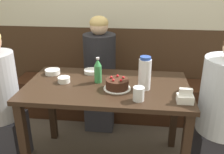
{
  "coord_description": "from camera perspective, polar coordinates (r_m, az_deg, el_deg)",
  "views": [
    {
      "loc": [
        0.25,
        -1.81,
        1.58
      ],
      "look_at": [
        0.04,
        0.05,
        0.82
      ],
      "focal_mm": 40.0,
      "sensor_mm": 36.0,
      "label": 1
    }
  ],
  "objects": [
    {
      "name": "napkin_holder",
      "position": [
        1.78,
        16.38,
        -4.51
      ],
      "size": [
        0.11,
        0.08,
        0.11
      ],
      "color": "white",
      "rests_on": "dining_table"
    },
    {
      "name": "water_pitcher",
      "position": [
        1.9,
        7.48,
        0.84
      ],
      "size": [
        0.1,
        0.1,
        0.26
      ],
      "color": "white",
      "rests_on": "dining_table"
    },
    {
      "name": "glass_water_tall",
      "position": [
        1.74,
        6.1,
        -3.85
      ],
      "size": [
        0.08,
        0.08,
        0.1
      ],
      "color": "silver",
      "rests_on": "dining_table"
    },
    {
      "name": "bowl_soup_white",
      "position": [
        2.07,
        -10.93,
        -0.61
      ],
      "size": [
        0.1,
        0.1,
        0.04
      ],
      "color": "white",
      "rests_on": "dining_table"
    },
    {
      "name": "dining_table",
      "position": [
        2.04,
        -1.15,
        -4.66
      ],
      "size": [
        1.3,
        0.73,
        0.77
      ],
      "color": "black",
      "rests_on": "ground_plane"
    },
    {
      "name": "back_wall",
      "position": [
        2.89,
        1.64,
        15.53
      ],
      "size": [
        4.8,
        0.04,
        2.5
      ],
      "color": "#3D2819",
      "rests_on": "ground_plane"
    },
    {
      "name": "person_teal_shirt",
      "position": [
        2.11,
        24.21,
        -7.4
      ],
      "size": [
        0.39,
        0.39,
        1.21
      ],
      "rotation": [
        0.0,
        0.0,
        3.14
      ],
      "color": "#33333D",
      "rests_on": "ground_plane"
    },
    {
      "name": "birthday_cake",
      "position": [
        1.91,
        1.19,
        -1.63
      ],
      "size": [
        0.21,
        0.21,
        0.1
      ],
      "color": "white",
      "rests_on": "dining_table"
    },
    {
      "name": "person_pale_blue_shirt",
      "position": [
        2.66,
        -2.76,
        0.06
      ],
      "size": [
        0.33,
        0.34,
        1.22
      ],
      "rotation": [
        0.0,
        0.0,
        -1.57
      ],
      "color": "#33333D",
      "rests_on": "ground_plane"
    },
    {
      "name": "bench_seat",
      "position": [
        2.97,
        1.05,
        -5.03
      ],
      "size": [
        2.35,
        0.38,
        0.45
      ],
      "color": "#381E11",
      "rests_on": "ground_plane"
    },
    {
      "name": "bowl_rice_small",
      "position": [
        2.24,
        -4.66,
        1.33
      ],
      "size": [
        0.14,
        0.14,
        0.03
      ],
      "color": "white",
      "rests_on": "dining_table"
    },
    {
      "name": "bowl_side_dish",
      "position": [
        2.27,
        -13.43,
        1.19
      ],
      "size": [
        0.13,
        0.13,
        0.04
      ],
      "color": "white",
      "rests_on": "dining_table"
    },
    {
      "name": "soju_bottle",
      "position": [
        2.01,
        -3.24,
        1.45
      ],
      "size": [
        0.06,
        0.06,
        0.21
      ],
      "color": "#388E4C",
      "rests_on": "dining_table"
    }
  ]
}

